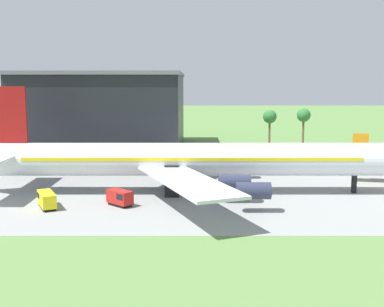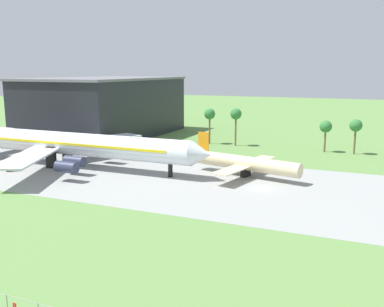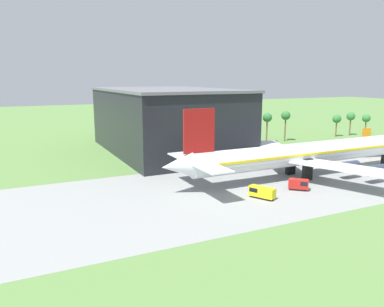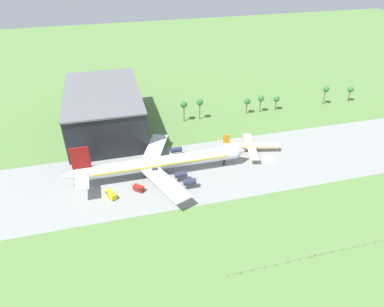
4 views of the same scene
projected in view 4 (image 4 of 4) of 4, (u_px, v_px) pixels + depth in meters
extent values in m
plane|color=#5B8442|center=(269.00, 160.00, 156.21)|extent=(600.00, 600.00, 0.00)
cube|color=gray|center=(269.00, 160.00, 156.20)|extent=(320.00, 44.00, 0.02)
cylinder|color=silver|center=(162.00, 163.00, 143.85)|extent=(66.92, 5.65, 5.65)
cone|color=silver|center=(241.00, 151.00, 151.40)|extent=(4.52, 5.54, 5.54)
cone|color=silver|center=(70.00, 175.00, 135.80)|extent=(7.07, 5.37, 5.37)
cube|color=yellow|center=(161.00, 162.00, 143.62)|extent=(56.88, 5.77, 0.57)
cube|color=maroon|center=(80.00, 158.00, 132.98)|extent=(7.35, 0.50, 9.61)
cube|color=silver|center=(82.00, 172.00, 136.62)|extent=(5.09, 22.61, 0.30)
cube|color=silver|center=(165.00, 183.00, 133.72)|extent=(16.51, 26.76, 0.44)
cube|color=silver|center=(155.00, 149.00, 154.71)|extent=(16.51, 26.76, 0.44)
cylinder|color=#2D334C|center=(181.00, 175.00, 141.23)|extent=(5.09, 2.54, 2.54)
cylinder|color=#2D334C|center=(190.00, 182.00, 137.13)|extent=(5.09, 2.54, 2.54)
cylinder|color=#2D334C|center=(174.00, 157.00, 152.23)|extent=(5.09, 2.54, 2.54)
cylinder|color=#2D334C|center=(176.00, 150.00, 157.30)|extent=(5.09, 2.54, 2.54)
cube|color=black|center=(224.00, 160.00, 151.55)|extent=(0.70, 0.90, 5.32)
cube|color=black|center=(155.00, 174.00, 142.39)|extent=(2.40, 1.20, 5.32)
cube|color=black|center=(153.00, 166.00, 147.43)|extent=(2.40, 1.20, 5.32)
cylinder|color=beige|center=(251.00, 146.00, 160.47)|extent=(26.15, 8.98, 3.26)
cube|color=orange|center=(226.00, 139.00, 158.04)|extent=(2.91, 0.89, 4.56)
cube|color=beige|center=(251.00, 146.00, 160.65)|extent=(9.04, 23.75, 0.24)
cube|color=black|center=(251.00, 149.00, 161.31)|extent=(1.82, 3.12, 3.09)
cube|color=black|center=(111.00, 197.00, 134.02)|extent=(3.67, 5.00, 0.40)
cube|color=yellow|center=(111.00, 194.00, 133.35)|extent=(4.21, 5.83, 2.04)
cube|color=black|center=(109.00, 192.00, 134.15)|extent=(2.68, 2.63, 0.90)
cube|color=black|center=(139.00, 190.00, 137.43)|extent=(3.93, 3.82, 0.40)
cube|color=#B21E19|center=(138.00, 188.00, 136.76)|extent=(4.55, 4.40, 2.06)
cube|color=black|center=(141.00, 188.00, 136.12)|extent=(2.50, 2.53, 0.90)
cylinder|color=gray|center=(227.00, 275.00, 102.58)|extent=(0.10, 0.10, 2.10)
cylinder|color=gray|center=(239.00, 272.00, 103.43)|extent=(0.10, 0.10, 2.10)
cylinder|color=gray|center=(252.00, 269.00, 104.27)|extent=(0.10, 0.10, 2.10)
cylinder|color=gray|center=(264.00, 267.00, 105.12)|extent=(0.10, 0.10, 2.10)
cylinder|color=gray|center=(276.00, 264.00, 105.96)|extent=(0.10, 0.10, 2.10)
cylinder|color=gray|center=(287.00, 261.00, 106.81)|extent=(0.10, 0.10, 2.10)
cylinder|color=gray|center=(299.00, 259.00, 107.65)|extent=(0.10, 0.10, 2.10)
cylinder|color=gray|center=(310.00, 256.00, 108.50)|extent=(0.10, 0.10, 2.10)
cylinder|color=gray|center=(321.00, 254.00, 109.34)|extent=(0.10, 0.10, 2.10)
cylinder|color=gray|center=(332.00, 251.00, 110.19)|extent=(0.10, 0.10, 2.10)
cylinder|color=gray|center=(343.00, 249.00, 111.03)|extent=(0.10, 0.10, 2.10)
cylinder|color=gray|center=(354.00, 246.00, 111.88)|extent=(0.10, 0.10, 2.10)
cylinder|color=gray|center=(364.00, 244.00, 112.72)|extent=(0.10, 0.10, 2.10)
cylinder|color=gray|center=(375.00, 242.00, 113.57)|extent=(0.10, 0.10, 2.10)
cylinder|color=gray|center=(344.00, 247.00, 110.48)|extent=(80.00, 0.06, 0.06)
cylinder|color=gray|center=(314.00, 257.00, 108.67)|extent=(0.08, 0.08, 1.60)
cube|color=red|center=(315.00, 255.00, 108.32)|extent=(0.44, 0.03, 0.56)
cube|color=black|center=(105.00, 111.00, 175.26)|extent=(36.00, 60.00, 20.48)
cube|color=slate|center=(102.00, 92.00, 169.45)|extent=(36.72, 61.20, 0.80)
cylinder|color=brown|center=(276.00, 105.00, 197.88)|extent=(0.56, 0.56, 6.50)
sphere|color=#337538|center=(276.00, 99.00, 195.78)|extent=(3.60, 3.60, 3.60)
cylinder|color=brown|center=(349.00, 96.00, 208.01)|extent=(0.56, 0.56, 7.15)
sphere|color=#337538|center=(351.00, 89.00, 205.74)|extent=(3.60, 3.60, 3.60)
cylinder|color=brown|center=(200.00, 111.00, 187.37)|extent=(0.56, 0.56, 9.67)
sphere|color=#337538|center=(200.00, 102.00, 184.41)|extent=(3.60, 3.60, 3.60)
cylinder|color=brown|center=(247.00, 108.00, 193.93)|extent=(0.56, 0.56, 7.04)
sphere|color=#337538|center=(247.00, 101.00, 191.68)|extent=(3.60, 3.60, 3.60)
cylinder|color=brown|center=(324.00, 97.00, 203.83)|extent=(0.56, 0.56, 9.10)
sphere|color=#337538|center=(326.00, 89.00, 201.02)|extent=(3.60, 3.60, 3.60)
cylinder|color=brown|center=(260.00, 106.00, 195.47)|extent=(0.56, 0.56, 7.78)
sphere|color=#337538|center=(261.00, 98.00, 193.02)|extent=(3.60, 3.60, 3.60)
cylinder|color=brown|center=(184.00, 113.00, 185.59)|extent=(0.56, 0.56, 9.29)
sphere|color=#337538|center=(184.00, 104.00, 182.72)|extent=(3.60, 3.60, 3.60)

